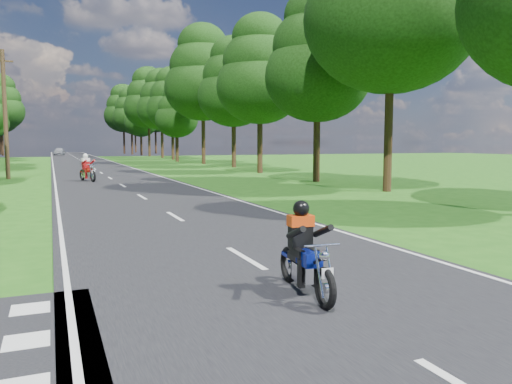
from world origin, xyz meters
name	(u,v)px	position (x,y,z in m)	size (l,w,h in m)	color
ground	(290,286)	(0.00, 0.00, 0.00)	(160.00, 160.00, 0.00)	#1F5513
main_road	(86,164)	(0.00, 50.00, 0.01)	(7.00, 140.00, 0.02)	black
road_markings	(85,164)	(-0.14, 48.13, 0.02)	(7.40, 140.00, 0.01)	silver
treeline	(90,95)	(1.43, 60.06, 8.25)	(40.00, 115.35, 14.78)	black
telegraph_pole	(5,114)	(-6.00, 28.00, 4.07)	(1.20, 0.26, 8.00)	#382616
rider_near_blue	(306,248)	(-0.02, -0.53, 0.72)	(0.56, 1.68, 1.40)	navy
rider_far_red	(87,167)	(-1.51, 23.84, 0.83)	(0.65, 1.95, 1.62)	#A2160C
distant_car	(59,151)	(-1.97, 91.39, 0.71)	(1.64, 4.08, 1.39)	silver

